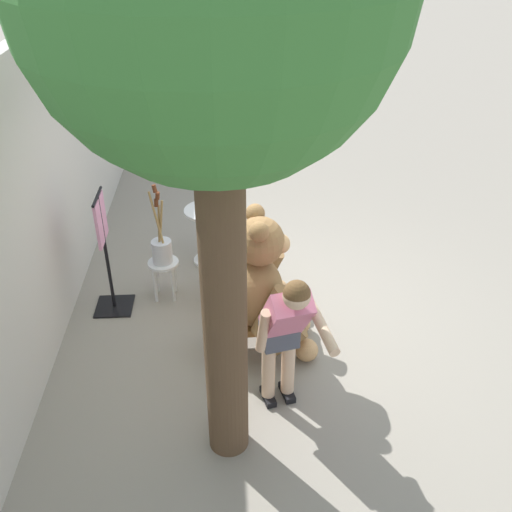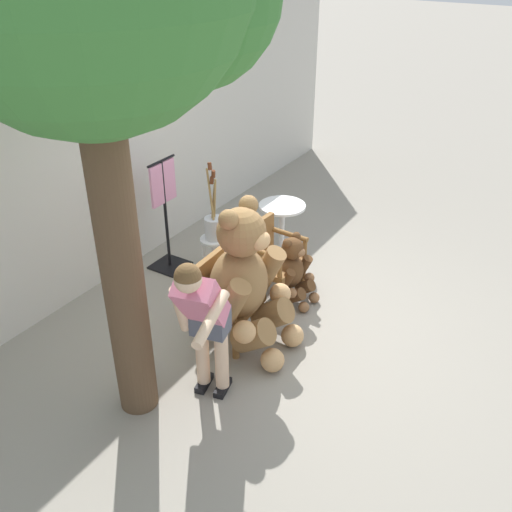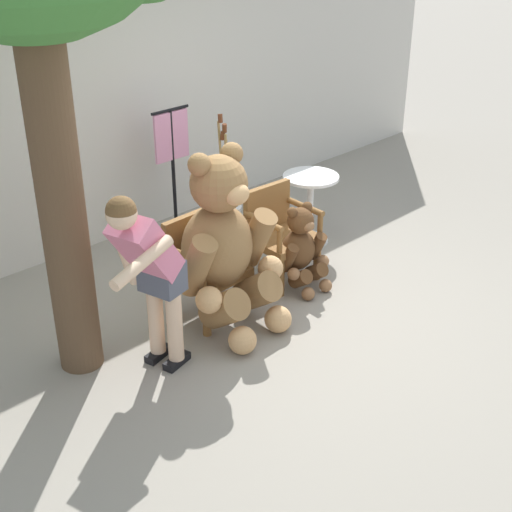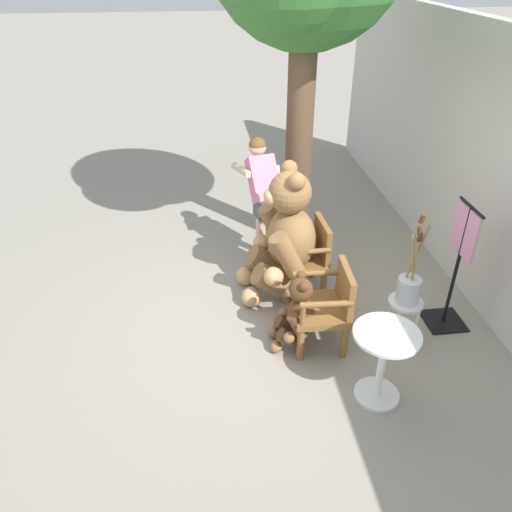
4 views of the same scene
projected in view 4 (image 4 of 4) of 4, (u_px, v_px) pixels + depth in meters
ground_plane at (265, 317)px, 5.36m from camera, size 60.00×60.00×0.00m
back_wall at (508, 185)px, 4.88m from camera, size 10.00×0.16×2.80m
wooden_chair_left at (307, 255)px, 5.56m from camera, size 0.58×0.54×0.86m
wooden_chair_right at (326, 305)px, 4.79m from camera, size 0.59×0.55×0.86m
teddy_bear_large at (284, 235)px, 5.38m from camera, size 0.91×0.87×1.52m
teddy_bear_small at (297, 312)px, 4.80m from camera, size 0.48×0.46×0.80m
person_visitor at (264, 191)px, 5.97m from camera, size 0.78×0.60×1.49m
white_stool at (404, 309)px, 4.90m from camera, size 0.34×0.34×0.46m
brush_bucket at (409, 286)px, 4.75m from camera, size 0.22×0.22×0.93m
round_side_table at (383, 358)px, 4.19m from camera, size 0.56×0.56×0.72m
clothing_display_stand at (457, 265)px, 4.92m from camera, size 0.44×0.40×1.36m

